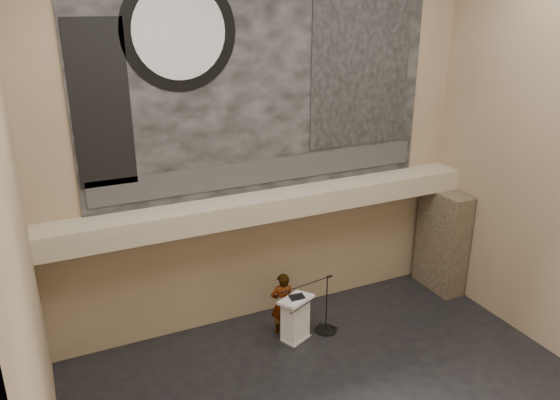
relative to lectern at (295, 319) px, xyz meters
name	(u,v)px	position (x,y,z in m)	size (l,w,h in m)	color
wall_back	(265,144)	(-0.08, 1.45, 3.70)	(10.00, 0.02, 8.50)	#91795C
wall_left	(23,263)	(-5.08, -2.55, 3.70)	(0.02, 8.00, 8.50)	#91795C
soffit	(272,205)	(-0.08, 1.05, 2.40)	(10.00, 0.80, 0.50)	tan
sprinkler_left	(205,229)	(-1.68, 1.00, 2.12)	(0.04, 0.04, 0.06)	#B2893D
sprinkler_right	(346,204)	(1.82, 1.00, 2.12)	(0.04, 0.04, 0.06)	#B2893D
banner	(265,78)	(-0.08, 1.42, 5.15)	(8.00, 0.05, 5.00)	black
banner_text_strip	(266,171)	(-0.08, 1.38, 3.10)	(7.76, 0.02, 0.55)	#2E2E2E
banner_clock_rim	(179,32)	(-1.88, 1.38, 6.15)	(2.30, 2.30, 0.02)	black
banner_clock_face	(180,32)	(-1.88, 1.36, 6.15)	(1.84, 1.84, 0.02)	silver
banner_building_print	(362,68)	(2.32, 1.38, 5.25)	(2.60, 0.02, 3.60)	black
banner_brick_print	(101,106)	(-3.48, 1.38, 4.85)	(1.10, 0.02, 3.20)	black
stone_pier	(442,240)	(4.57, 0.60, 0.80)	(0.60, 1.40, 2.70)	#433729
lectern	(295,319)	(0.00, 0.00, 0.00)	(0.87, 0.77, 1.14)	silver
binder	(297,297)	(0.03, -0.01, 0.56)	(0.33, 0.26, 0.04)	black
papers	(294,300)	(-0.07, -0.05, 0.55)	(0.19, 0.26, 0.01)	white
speaker_person	(282,303)	(-0.12, 0.42, 0.21)	(0.56, 0.36, 1.52)	white
mic_stand	(324,323)	(0.78, 0.04, -0.34)	(1.48, 0.52, 1.44)	black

